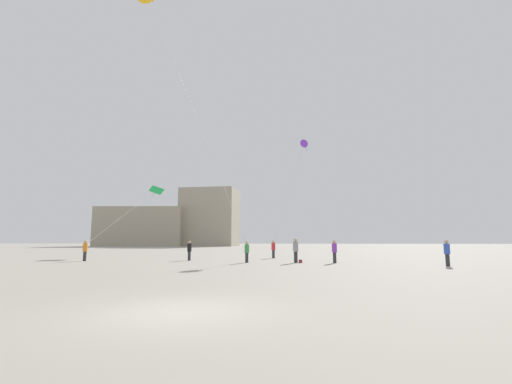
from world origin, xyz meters
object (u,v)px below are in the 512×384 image
at_px(person_in_green, 247,251).
at_px(person_in_red, 273,248).
at_px(person_in_purple, 334,250).
at_px(handbag_beside_flyer, 300,261).
at_px(person_in_blue, 447,252).
at_px(building_left_hall, 141,227).
at_px(kite_violet_diamond, 304,145).
at_px(person_in_grey, 296,249).
at_px(person_in_orange, 85,250).
at_px(building_centre_hall, 210,217).
at_px(person_in_black, 189,250).
at_px(kite_emerald_delta, 156,191).

height_order(person_in_green, person_in_red, person_in_red).
xyz_separation_m(person_in_purple, handbag_beside_flyer, (-2.52, 0.10, -0.81)).
relative_size(person_in_blue, handbag_beside_flyer, 5.37).
bearing_deg(person_in_blue, building_left_hall, 102.18).
bearing_deg(kite_violet_diamond, building_left_hall, 126.68).
bearing_deg(person_in_red, person_in_grey, 126.75).
distance_m(person_in_orange, building_left_hall, 70.08).
bearing_deg(person_in_blue, person_in_green, 146.10).
xyz_separation_m(building_left_hall, handbag_beside_flyer, (40.55, -66.59, -5.09)).
relative_size(person_in_red, building_left_hall, 0.07).
bearing_deg(person_in_orange, building_centre_hall, -121.36).
distance_m(building_centre_hall, handbag_beside_flyer, 74.49).
xyz_separation_m(person_in_purple, kite_violet_diamond, (-1.58, 10.98, 11.07)).
bearing_deg(person_in_grey, person_in_green, 35.35).
bearing_deg(person_in_orange, person_in_black, 155.60).
bearing_deg(building_left_hall, kite_violet_diamond, -53.32).
bearing_deg(person_in_grey, building_left_hall, -25.31).
bearing_deg(kite_violet_diamond, person_in_blue, -57.77).
height_order(person_in_blue, person_in_red, person_in_blue).
xyz_separation_m(person_in_black, handbag_beside_flyer, (9.14, -2.24, -0.77)).
height_order(person_in_black, handbag_beside_flyer, person_in_black).
bearing_deg(person_in_black, kite_violet_diamond, 23.41).
bearing_deg(building_centre_hall, person_in_grey, -72.56).
height_order(kite_emerald_delta, kite_violet_diamond, kite_violet_diamond).
height_order(building_centre_hall, handbag_beside_flyer, building_centre_hall).
xyz_separation_m(person_in_purple, person_in_blue, (6.95, -2.55, 0.01)).
bearing_deg(person_in_grey, person_in_black, 18.73).
bearing_deg(handbag_beside_flyer, person_in_orange, 177.98).
relative_size(person_in_orange, building_centre_hall, 0.11).
relative_size(person_in_red, person_in_orange, 0.98).
bearing_deg(person_in_orange, handbag_beside_flyer, 142.36).
height_order(person_in_black, kite_emerald_delta, kite_emerald_delta).
distance_m(person_in_grey, person_in_green, 3.68).
relative_size(person_in_grey, building_left_hall, 0.08).
height_order(person_in_grey, building_left_hall, building_left_hall).
distance_m(person_in_black, building_centre_hall, 69.99).
distance_m(person_in_red, kite_emerald_delta, 16.49).
distance_m(person_in_grey, building_centre_hall, 74.39).
relative_size(kite_emerald_delta, handbag_beside_flyer, 40.45).
bearing_deg(building_left_hall, person_in_red, -57.51).
bearing_deg(building_centre_hall, person_in_purple, -70.47).
bearing_deg(kite_violet_diamond, building_centre_hall, 111.48).
xyz_separation_m(person_in_purple, person_in_orange, (-19.85, 0.71, -0.00)).
height_order(person_in_red, building_left_hall, building_left_hall).
bearing_deg(person_in_grey, handbag_beside_flyer, -130.45).
bearing_deg(kite_violet_diamond, person_in_black, -139.36).
distance_m(person_in_black, handbag_beside_flyer, 9.44).
bearing_deg(building_left_hall, person_in_blue, -54.15).
bearing_deg(person_in_grey, person_in_blue, -160.95).
bearing_deg(kite_violet_diamond, person_in_grey, -96.66).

